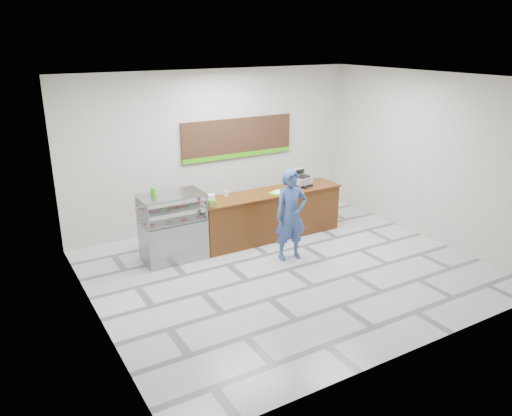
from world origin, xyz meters
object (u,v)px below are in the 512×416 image
cash_register (301,180)px  customer (291,215)px  sales_counter (270,215)px  display_case (173,227)px  serving_tray (277,192)px

cash_register → customer: (-1.06, -1.19, -0.27)m
customer → sales_counter: bearing=88.4°
cash_register → customer: bearing=-138.5°
sales_counter → display_case: (-2.22, 0.00, 0.16)m
cash_register → display_case: bearing=174.5°
sales_counter → display_case: 2.23m
serving_tray → customer: customer is taller
display_case → cash_register: cash_register is taller
sales_counter → cash_register: bearing=4.4°
sales_counter → serving_tray: serving_tray is taller
cash_register → serving_tray: size_ratio=1.09×
cash_register → serving_tray: (-0.74, -0.20, -0.13)m
sales_counter → cash_register: cash_register is taller
serving_tray → customer: size_ratio=0.23×
serving_tray → customer: bearing=-129.4°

